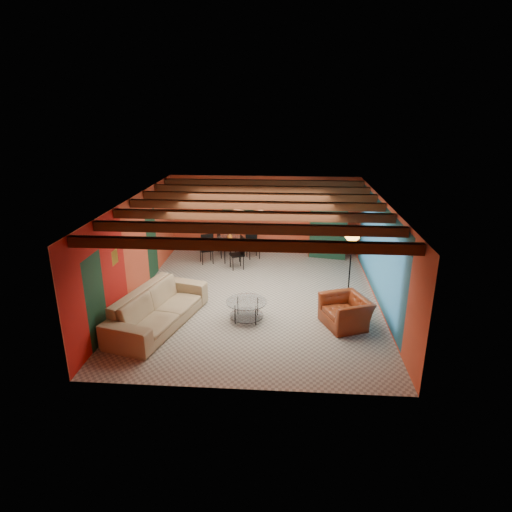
# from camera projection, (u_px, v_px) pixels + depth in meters

# --- Properties ---
(room) EXTENTS (6.52, 8.01, 2.71)m
(room) POSITION_uv_depth(u_px,v_px,m) (256.00, 213.00, 11.12)
(room) COLOR #9C988B
(room) RESTS_ON ground
(sofa) EXTENTS (1.91, 3.20, 0.87)m
(sofa) POSITION_uv_depth(u_px,v_px,m) (158.00, 308.00, 10.24)
(sofa) COLOR #988362
(sofa) RESTS_ON ground
(armchair) EXTENTS (1.30, 1.37, 0.71)m
(armchair) POSITION_uv_depth(u_px,v_px,m) (346.00, 312.00, 10.24)
(armchair) COLOR maroon
(armchair) RESTS_ON ground
(coffee_table) EXTENTS (1.01, 1.01, 0.50)m
(coffee_table) POSITION_uv_depth(u_px,v_px,m) (247.00, 310.00, 10.54)
(coffee_table) COLOR silver
(coffee_table) RESTS_ON ground
(dining_table) EXTENTS (2.67, 2.67, 1.06)m
(dining_table) POSITION_uv_depth(u_px,v_px,m) (230.00, 245.00, 14.50)
(dining_table) COLOR white
(dining_table) RESTS_ON ground
(armoire) EXTENTS (1.27, 0.79, 2.08)m
(armoire) POSITION_uv_depth(u_px,v_px,m) (328.00, 227.00, 14.78)
(armoire) COLOR brown
(armoire) RESTS_ON ground
(floor_lamp) EXTENTS (0.43, 0.43, 1.85)m
(floor_lamp) POSITION_uv_depth(u_px,v_px,m) (350.00, 271.00, 11.17)
(floor_lamp) COLOR black
(floor_lamp) RESTS_ON ground
(ceiling_fan) EXTENTS (1.50, 1.50, 0.44)m
(ceiling_fan) POSITION_uv_depth(u_px,v_px,m) (255.00, 214.00, 11.01)
(ceiling_fan) COLOR #472614
(ceiling_fan) RESTS_ON ceiling
(painting) EXTENTS (1.05, 0.03, 0.65)m
(painting) POSITION_uv_depth(u_px,v_px,m) (238.00, 206.00, 15.04)
(painting) COLOR black
(painting) RESTS_ON wall_back
(potted_plant) EXTENTS (0.42, 0.36, 0.46)m
(potted_plant) POSITION_uv_depth(u_px,v_px,m) (330.00, 190.00, 14.36)
(potted_plant) COLOR #26661E
(potted_plant) RESTS_ON armoire
(vase) EXTENTS (0.20, 0.20, 0.18)m
(vase) POSITION_uv_depth(u_px,v_px,m) (230.00, 227.00, 14.30)
(vase) COLOR orange
(vase) RESTS_ON dining_table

